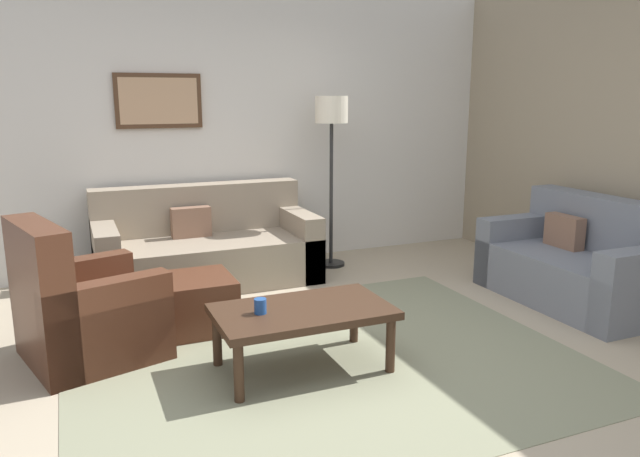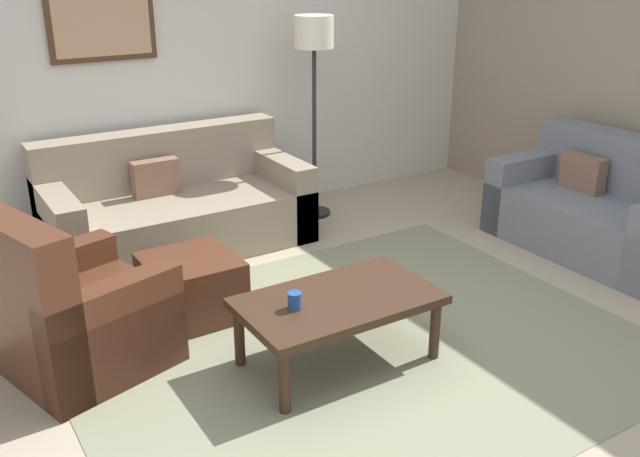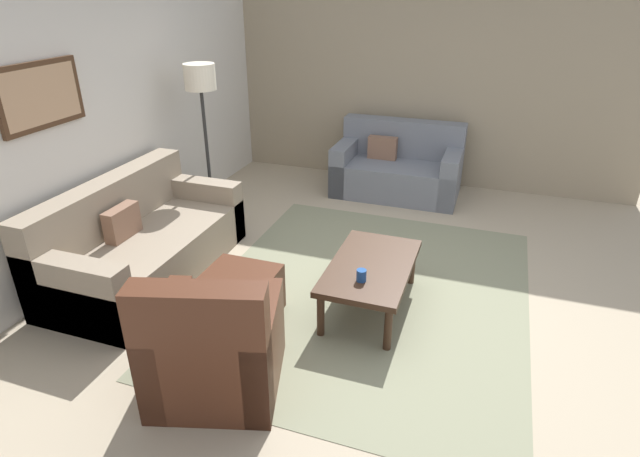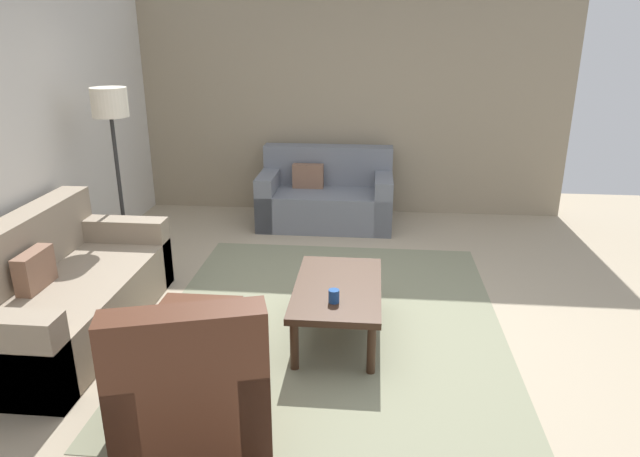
{
  "view_description": "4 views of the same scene",
  "coord_description": "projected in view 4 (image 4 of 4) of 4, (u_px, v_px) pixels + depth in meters",
  "views": [
    {
      "loc": [
        -1.48,
        -3.4,
        1.71
      ],
      "look_at": [
        -0.01,
        0.07,
        0.88
      ],
      "focal_mm": 33.76,
      "sensor_mm": 36.0,
      "label": 1
    },
    {
      "loc": [
        -2.1,
        -2.95,
        2.19
      ],
      "look_at": [
        -0.1,
        0.26,
        0.69
      ],
      "focal_mm": 39.34,
      "sensor_mm": 36.0,
      "label": 2
    },
    {
      "loc": [
        -3.72,
        -0.87,
        2.48
      ],
      "look_at": [
        -0.15,
        0.38,
        0.64
      ],
      "focal_mm": 28.91,
      "sensor_mm": 36.0,
      "label": 3
    },
    {
      "loc": [
        -4.03,
        -0.3,
        2.22
      ],
      "look_at": [
        -0.01,
        0.08,
        0.79
      ],
      "focal_mm": 32.09,
      "sensor_mm": 36.0,
      "label": 4
    }
  ],
  "objects": [
    {
      "name": "lamp_standing",
      "position": [
        112.0,
        121.0,
        5.16
      ],
      "size": [
        0.32,
        0.32,
        1.71
      ],
      "color": "black",
      "rests_on": "ground_plane"
    },
    {
      "name": "couch_loveseat",
      "position": [
        326.0,
        198.0,
        6.78
      ],
      "size": [
        0.86,
        1.53,
        0.88
      ],
      "color": "slate",
      "rests_on": "ground_plane"
    },
    {
      "name": "stone_feature_panel",
      "position": [
        350.0,
        98.0,
        6.89
      ],
      "size": [
        0.12,
        5.2,
        2.8
      ],
      "primitive_type": "cube",
      "color": "gray",
      "rests_on": "ground_plane"
    },
    {
      "name": "couch_main",
      "position": [
        53.0,
        296.0,
        4.32
      ],
      "size": [
        1.98,
        0.95,
        0.88
      ],
      "color": "gray",
      "rests_on": "ground_plane"
    },
    {
      "name": "ottoman",
      "position": [
        195.0,
        338.0,
        3.92
      ],
      "size": [
        0.56,
        0.56,
        0.4
      ],
      "primitive_type": "cube",
      "color": "#4C2819",
      "rests_on": "ground_plane"
    },
    {
      "name": "armchair_leather",
      "position": [
        192.0,
        398.0,
        3.12
      ],
      "size": [
        0.99,
        0.99,
        0.95
      ],
      "color": "#4C2819",
      "rests_on": "ground_plane"
    },
    {
      "name": "ground_plane",
      "position": [
        330.0,
        322.0,
        4.55
      ],
      "size": [
        8.0,
        8.0,
        0.0
      ],
      "primitive_type": "plane",
      "color": "tan"
    },
    {
      "name": "cup",
      "position": [
        334.0,
        296.0,
        3.96
      ],
      "size": [
        0.08,
        0.08,
        0.09
      ],
      "primitive_type": "cylinder",
      "color": "#1E478C",
      "rests_on": "coffee_table"
    },
    {
      "name": "coffee_table",
      "position": [
        338.0,
        292.0,
        4.25
      ],
      "size": [
        1.1,
        0.64,
        0.41
      ],
      "color": "#382316",
      "rests_on": "ground_plane"
    },
    {
      "name": "area_rug",
      "position": [
        330.0,
        321.0,
        4.55
      ],
      "size": [
        3.26,
        2.68,
        0.01
      ],
      "primitive_type": "cube",
      "color": "gray",
      "rests_on": "ground_plane"
    }
  ]
}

